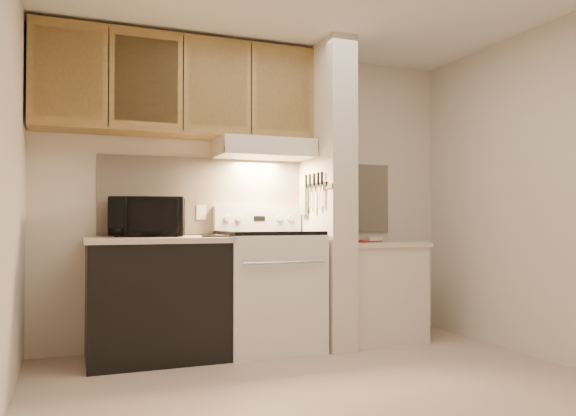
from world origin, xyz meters
TOP-DOWN VIEW (x-y plane):
  - floor at (0.00, 0.00)m, footprint 3.60×3.60m
  - wall_back at (0.00, 1.50)m, footprint 3.60×2.50m
  - wall_left at (-1.80, 0.00)m, footprint 0.02×3.00m
  - wall_right at (1.80, 0.00)m, footprint 0.02×3.00m
  - backsplash at (0.00, 1.49)m, footprint 2.60×0.02m
  - range_body at (0.00, 1.16)m, footprint 0.76×0.65m
  - oven_window at (0.00, 0.84)m, footprint 0.50×0.01m
  - oven_handle at (0.00, 0.80)m, footprint 0.65×0.02m
  - cooktop at (0.00, 1.16)m, footprint 0.74×0.64m
  - range_backguard at (0.00, 1.44)m, footprint 0.76×0.08m
  - range_display at (0.00, 1.40)m, footprint 0.10×0.01m
  - range_knob_left_outer at (-0.28, 1.40)m, footprint 0.05×0.02m
  - range_knob_left_inner at (-0.18, 1.40)m, footprint 0.05×0.02m
  - range_knob_right_inner at (0.18, 1.40)m, footprint 0.05×0.02m
  - range_knob_right_outer at (0.28, 1.40)m, footprint 0.05×0.02m
  - dishwasher_front at (-0.88, 1.17)m, footprint 1.00×0.63m
  - left_countertop at (-0.88, 1.17)m, footprint 1.04×0.67m
  - spoon_rest at (-0.48, 0.97)m, footprint 0.21×0.12m
  - teal_jar at (-0.90, 1.39)m, footprint 0.10×0.10m
  - outlet at (-0.48, 1.48)m, footprint 0.08×0.01m
  - microwave at (-0.93, 1.31)m, footprint 0.61×0.48m
  - partition_pillar at (0.51, 1.15)m, footprint 0.22×0.70m
  - pillar_trim at (0.39, 1.15)m, footprint 0.01×0.70m
  - knife_strip at (0.39, 1.10)m, footprint 0.02×0.42m
  - knife_blade_a at (0.38, 0.95)m, footprint 0.01×0.03m
  - knife_handle_a at (0.38, 0.95)m, footprint 0.02×0.02m
  - knife_blade_b at (0.38, 1.01)m, footprint 0.01×0.04m
  - knife_handle_b at (0.38, 1.02)m, footprint 0.02×0.02m
  - knife_blade_c at (0.38, 1.11)m, footprint 0.01×0.04m
  - knife_handle_c at (0.38, 1.11)m, footprint 0.02×0.02m
  - knife_blade_d at (0.38, 1.19)m, footprint 0.01×0.04m
  - knife_handle_d at (0.38, 1.19)m, footprint 0.02×0.02m
  - knife_blade_e at (0.38, 1.27)m, footprint 0.01×0.04m
  - knife_handle_e at (0.38, 1.27)m, footprint 0.02×0.02m
  - oven_mitt at (0.38, 1.32)m, footprint 0.03×0.10m
  - right_cab_base at (0.97, 1.15)m, footprint 0.70×0.60m
  - right_countertop at (0.97, 1.15)m, footprint 0.74×0.64m
  - red_folder at (0.81, 1.15)m, footprint 0.35×0.40m
  - white_box at (0.92, 1.10)m, footprint 0.14×0.11m
  - range_hood at (0.00, 1.28)m, footprint 0.78×0.44m
  - hood_lip at (0.00, 1.07)m, footprint 0.78×0.04m
  - upper_cabinets at (-0.69, 1.32)m, footprint 2.18×0.33m
  - cab_door_a at (-1.51, 1.17)m, footprint 0.46×0.01m
  - cab_gap_a at (-1.23, 1.16)m, footprint 0.01×0.01m
  - cab_door_b at (-0.96, 1.17)m, footprint 0.46×0.01m
  - cab_gap_b at (-0.69, 1.16)m, footprint 0.01×0.01m
  - cab_door_c at (-0.42, 1.17)m, footprint 0.46×0.01m
  - cab_gap_c at (-0.14, 1.16)m, footprint 0.01×0.01m
  - cab_door_d at (0.13, 1.17)m, footprint 0.46×0.01m

SIDE VIEW (x-z plane):
  - floor at x=0.00m, z-range 0.00..0.00m
  - right_cab_base at x=0.97m, z-range 0.00..0.81m
  - dishwasher_front at x=-0.88m, z-range 0.00..0.87m
  - range_body at x=0.00m, z-range 0.00..0.92m
  - oven_window at x=0.00m, z-range 0.35..0.65m
  - oven_handle at x=0.00m, z-range 0.71..0.73m
  - right_countertop at x=0.97m, z-range 0.81..0.85m
  - red_folder at x=0.81m, z-range 0.85..0.86m
  - white_box at x=0.92m, z-range 0.85..0.89m
  - left_countertop at x=-0.88m, z-range 0.87..0.91m
  - spoon_rest at x=-0.48m, z-range 0.91..0.92m
  - cooktop at x=0.00m, z-range 0.92..0.95m
  - teal_jar at x=-0.90m, z-range 0.91..1.01m
  - range_backguard at x=0.00m, z-range 0.95..1.15m
  - range_display at x=0.00m, z-range 1.03..1.07m
  - range_knob_left_outer at x=-0.28m, z-range 1.03..1.07m
  - range_knob_left_inner at x=-0.18m, z-range 1.03..1.07m
  - range_knob_right_inner at x=0.18m, z-range 1.03..1.07m
  - range_knob_right_outer at x=0.28m, z-range 1.03..1.07m
  - microwave at x=-0.93m, z-range 0.91..1.21m
  - outlet at x=-0.48m, z-range 1.04..1.16m
  - oven_mitt at x=0.38m, z-range 1.08..1.32m
  - knife_blade_c at x=0.38m, z-range 1.10..1.30m
  - knife_blade_b at x=0.38m, z-range 1.12..1.30m
  - knife_blade_e at x=0.38m, z-range 1.12..1.30m
  - knife_blade_a at x=0.38m, z-range 1.14..1.30m
  - knife_blade_d at x=0.38m, z-range 1.14..1.30m
  - backsplash at x=0.00m, z-range 0.92..1.55m
  - wall_back at x=0.00m, z-range 1.24..1.26m
  - wall_left at x=-1.80m, z-range 0.00..2.50m
  - wall_right at x=1.80m, z-range 0.00..2.50m
  - partition_pillar at x=0.51m, z-range 0.00..2.50m
  - pillar_trim at x=0.39m, z-range 1.28..1.32m
  - knife_strip at x=0.39m, z-range 1.30..1.34m
  - knife_handle_a at x=0.38m, z-range 1.32..1.42m
  - knife_handle_b at x=0.38m, z-range 1.32..1.42m
  - knife_handle_c at x=0.38m, z-range 1.32..1.42m
  - knife_handle_d at x=0.38m, z-range 1.32..1.42m
  - knife_handle_e at x=0.38m, z-range 1.32..1.42m
  - hood_lip at x=0.00m, z-range 1.55..1.61m
  - range_hood at x=0.00m, z-range 1.55..1.70m
  - upper_cabinets at x=-0.69m, z-range 1.70..2.47m
  - cab_door_a at x=-1.51m, z-range 1.77..2.40m
  - cab_gap_a at x=-1.23m, z-range 1.72..2.45m
  - cab_door_b at x=-0.96m, z-range 1.77..2.40m
  - cab_gap_b at x=-0.69m, z-range 1.72..2.45m
  - cab_door_c at x=-0.42m, z-range 1.77..2.40m
  - cab_gap_c at x=-0.14m, z-range 1.72..2.45m
  - cab_door_d at x=0.13m, z-range 1.77..2.40m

